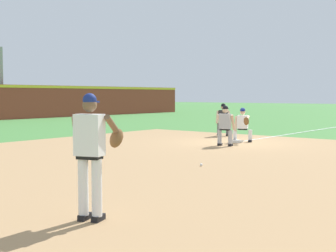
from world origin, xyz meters
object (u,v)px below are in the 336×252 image
(baserunner, at_px, (225,124))
(umpire, at_px, (223,118))
(first_base_bag, at_px, (236,141))
(first_baseman, at_px, (243,123))
(baseball, at_px, (201,165))
(pitcher, at_px, (92,149))

(baserunner, height_order, umpire, same)
(first_base_bag, xyz_separation_m, first_baseman, (0.29, -0.11, 0.69))
(first_baseman, xyz_separation_m, umpire, (1.82, 2.03, 0.06))
(baseball, bearing_deg, first_base_bag, 22.33)
(first_base_bag, distance_m, first_baseman, 0.75)
(first_baseman, xyz_separation_m, baserunner, (-1.64, -0.22, 0.06))
(first_base_bag, relative_size, first_baseman, 0.28)
(first_baseman, height_order, baserunner, baserunner)
(baseball, xyz_separation_m, pitcher, (-5.29, -1.75, 1.02))
(first_baseman, height_order, umpire, umpire)
(pitcher, relative_size, first_baseman, 1.39)
(baseball, height_order, baserunner, baserunner)
(baserunner, bearing_deg, first_baseman, 7.53)
(baseball, bearing_deg, umpire, 28.57)
(baseball, relative_size, baserunner, 0.05)
(pitcher, xyz_separation_m, first_baseman, (11.38, 4.02, -0.33))
(pitcher, distance_m, first_baseman, 12.07)
(first_base_bag, bearing_deg, baserunner, -166.41)
(first_baseman, distance_m, umpire, 2.73)
(first_base_bag, height_order, baserunner, baserunner)
(first_baseman, relative_size, baserunner, 0.92)
(first_base_bag, height_order, umpire, umpire)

